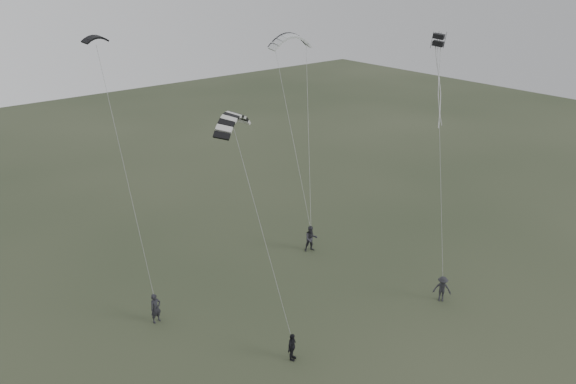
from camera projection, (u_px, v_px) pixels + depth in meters
ground at (333, 330)px, 32.45m from camera, size 140.00×140.00×0.00m
flyer_left at (156, 308)px, 32.91m from camera, size 0.72×0.52×1.85m
flyer_right at (311, 239)px, 41.07m from camera, size 1.18×1.08×1.97m
flyer_center at (292, 347)px, 29.79m from camera, size 1.01×0.79×1.60m
flyer_far at (442, 289)px, 35.00m from camera, size 1.18×1.26×1.71m
kite_dark_small at (95, 37)px, 30.27m from camera, size 1.60×0.96×0.59m
kite_pale_large at (291, 36)px, 41.63m from camera, size 3.55×1.51×1.58m
kite_striped at (232, 115)px, 28.39m from camera, size 3.26×2.67×1.39m
kite_box at (439, 40)px, 34.53m from camera, size 0.92×0.96×0.80m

